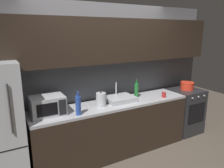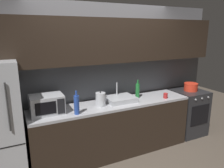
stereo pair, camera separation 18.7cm
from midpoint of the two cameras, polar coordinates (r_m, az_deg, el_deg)
The scene contains 10 objects.
back_wall at distance 3.63m, azimuth -0.21°, elevation 6.01°, with size 4.45×0.44×2.50m.
counter_run at distance 3.70m, azimuth 1.86°, elevation -11.72°, with size 2.71×0.60×0.90m.
oven_range at distance 4.68m, azimuth 20.70°, elevation -7.02°, with size 0.60×0.62×0.90m.
microwave at distance 3.17m, azimuth -15.39°, elevation -5.26°, with size 0.46×0.35×0.27m.
sink_basin at distance 3.61m, azimuth 3.75°, elevation -4.01°, with size 0.48×0.38×0.30m.
kettle at distance 3.36m, azimuth -1.47°, elevation -4.12°, with size 0.19×0.16×0.24m.
wine_bottle_blue at distance 3.05m, azimuth -7.69°, elevation -5.48°, with size 0.08×0.08×0.34m.
wine_bottle_green at distance 3.81m, azimuth 8.23°, elevation -1.71°, with size 0.07×0.07×0.32m.
mug_red at distance 3.90m, azimuth 15.42°, elevation -3.04°, with size 0.07×0.07×0.09m, color #A82323.
cooking_pot at distance 4.54m, azimuth 21.40°, elevation -0.74°, with size 0.26×0.26×0.15m.
Camera 2 is at (-1.49, -2.08, 2.05)m, focal length 34.27 mm.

